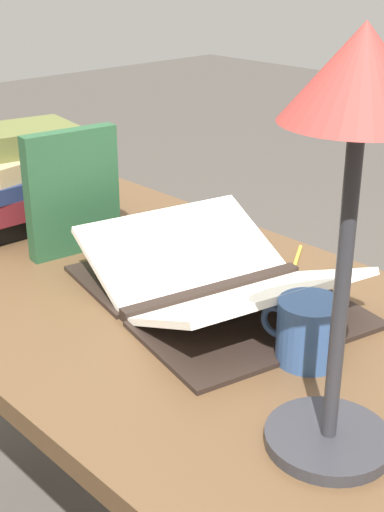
{
  "coord_description": "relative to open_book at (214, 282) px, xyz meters",
  "views": [
    {
      "loc": [
        -0.82,
        0.72,
        1.3
      ],
      "look_at": [
        -0.03,
        -0.02,
        0.83
      ],
      "focal_mm": 50.0,
      "sensor_mm": 36.0,
      "label": 1
    }
  ],
  "objects": [
    {
      "name": "coffee_mug",
      "position": [
        -0.23,
        0.04,
        0.02
      ],
      "size": [
        0.12,
        0.09,
        0.09
      ],
      "rotation": [
        0.0,
        0.0,
        0.14
      ],
      "color": "#335184",
      "rests_on": "reading_desk"
    },
    {
      "name": "book_stack_tall",
      "position": [
        0.53,
        0.04,
        0.07
      ],
      "size": [
        0.22,
        0.31,
        0.21
      ],
      "color": "black",
      "rests_on": "reading_desk"
    },
    {
      "name": "reading_desk",
      "position": [
        0.05,
        0.06,
        -0.12
      ],
      "size": [
        1.51,
        0.72,
        0.75
      ],
      "color": "brown",
      "rests_on": "ground_plane"
    },
    {
      "name": "book_standing_upright",
      "position": [
        0.33,
        0.05,
        0.09
      ],
      "size": [
        0.05,
        0.19,
        0.24
      ],
      "rotation": [
        0.0,
        0.0,
        -0.12
      ],
      "color": "#234C2D",
      "rests_on": "reading_desk"
    },
    {
      "name": "reading_lamp",
      "position": [
        -0.37,
        0.18,
        0.35
      ],
      "size": [
        0.16,
        0.16,
        0.49
      ],
      "color": "#2D2D33",
      "rests_on": "reading_desk"
    },
    {
      "name": "pencil",
      "position": [
        -0.01,
        -0.21,
        -0.02
      ],
      "size": [
        0.09,
        0.13,
        0.01
      ],
      "rotation": [
        0.0,
        0.0,
        0.56
      ],
      "color": "gold",
      "rests_on": "reading_desk"
    },
    {
      "name": "open_book",
      "position": [
        0.0,
        0.0,
        0.0
      ],
      "size": [
        0.54,
        0.45,
        0.1
      ],
      "rotation": [
        0.0,
        0.0,
        -0.21
      ],
      "color": "black",
      "rests_on": "reading_desk"
    }
  ]
}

